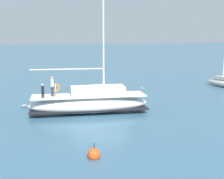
# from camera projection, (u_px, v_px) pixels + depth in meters

# --- Properties ---
(ground_plane) EXTENTS (400.00, 400.00, 0.00)m
(ground_plane) POSITION_uv_depth(u_px,v_px,m) (106.00, 109.00, 25.82)
(ground_plane) COLOR #38607A
(main_sailboat) EXTENTS (4.25, 9.88, 12.69)m
(main_sailboat) POSITION_uv_depth(u_px,v_px,m) (90.00, 102.00, 24.43)
(main_sailboat) COLOR white
(main_sailboat) RESTS_ON ground
(seagull) EXTENTS (0.82, 0.78, 0.17)m
(seagull) POSITION_uv_depth(u_px,v_px,m) (24.00, 105.00, 25.93)
(seagull) COLOR silver
(seagull) RESTS_ON ground
(mooring_buoy) EXTENTS (0.68, 0.68, 0.94)m
(mooring_buoy) POSITION_uv_depth(u_px,v_px,m) (94.00, 154.00, 15.45)
(mooring_buoy) COLOR #EA4C19
(mooring_buoy) RESTS_ON ground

